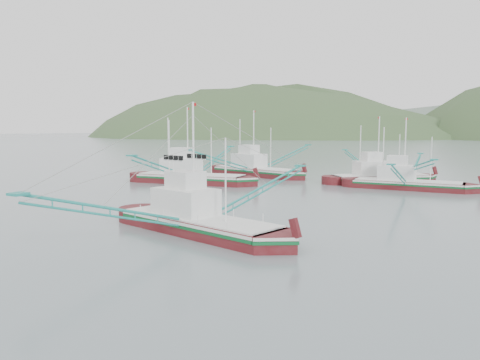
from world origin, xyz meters
The scene contains 7 objects.
ground centered at (0.00, 0.00, 0.00)m, with size 1200.00×1200.00×0.00m, color slate.
main_boat centered at (1.04, -2.67, 1.99)m, with size 15.23×26.25×10.80m.
bg_boat_left centered at (-18.33, 23.81, 1.83)m, with size 16.66×29.29×11.91m.
bg_boat_right centered at (10.47, 32.21, 1.39)m, with size 13.94×25.12×10.16m.
bg_boat_far centered at (5.87, 37.83, 2.25)m, with size 20.56×22.42×10.50m.
bg_boat_extra centered at (-14.97, 38.11, 2.21)m, with size 16.80×28.84×11.91m.
headland_left centered at (-180.00, 360.00, 0.00)m, with size 448.00×308.00×210.00m, color #344F28.
Camera 1 is at (21.23, -32.00, 8.04)m, focal length 35.00 mm.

